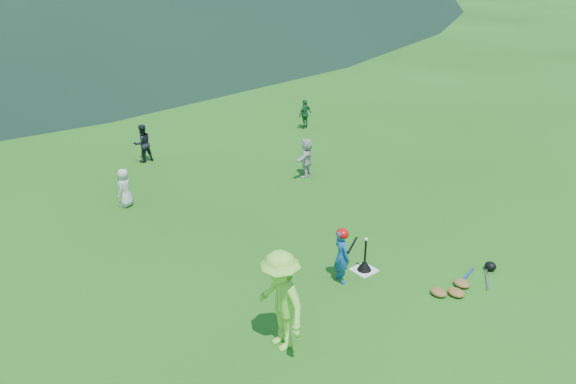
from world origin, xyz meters
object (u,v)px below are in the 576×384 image
object	(u,v)px
home_plate	(364,270)
fielder_a	(125,188)
batter_child	(341,256)
batting_tee	(364,265)
fielder_b	(143,143)
fielder_d	(306,157)
adult_coach	(281,301)
equipment_pile	(462,283)
fielder_c	(305,114)

from	to	relation	value
home_plate	fielder_a	distance (m)	6.50
batter_child	batting_tee	xyz separation A→B (m)	(0.64, -0.04, -0.45)
batter_child	fielder_a	distance (m)	6.22
fielder_b	fielder_d	bearing A→B (deg)	127.52
fielder_a	home_plate	bearing A→B (deg)	78.02
batting_tee	adult_coach	bearing A→B (deg)	-165.10
home_plate	fielder_d	size ratio (longest dim) A/B	0.40
home_plate	fielder_b	bearing A→B (deg)	94.94
home_plate	batting_tee	bearing A→B (deg)	0.00
batting_tee	fielder_d	bearing A→B (deg)	62.68
batting_tee	equipment_pile	bearing A→B (deg)	-56.21
fielder_a	adult_coach	bearing A→B (deg)	52.92
batter_child	batting_tee	distance (m)	0.78
batter_child	fielder_b	size ratio (longest dim) A/B	0.98
home_plate	adult_coach	distance (m)	3.02
home_plate	fielder_a	xyz separation A→B (m)	(-2.50, 5.98, 0.50)
adult_coach	fielder_a	distance (m)	6.74
fielder_a	fielder_b	world-z (taller)	fielder_b
home_plate	fielder_a	world-z (taller)	fielder_a
fielder_c	equipment_pile	distance (m)	10.45
batting_tee	home_plate	bearing A→B (deg)	0.00
fielder_b	equipment_pile	xyz separation A→B (m)	(1.83, -10.21, -0.52)
batter_child	equipment_pile	xyz separation A→B (m)	(1.72, -1.66, -0.51)
fielder_d	home_plate	bearing A→B (deg)	31.33
fielder_d	batting_tee	bearing A→B (deg)	31.33
batter_child	fielder_d	bearing A→B (deg)	-20.59
fielder_a	batting_tee	xyz separation A→B (m)	(2.50, -5.98, -0.38)
fielder_c	fielder_d	bearing A→B (deg)	40.10
adult_coach	fielder_d	xyz separation A→B (m)	(5.16, 5.35, -0.34)
home_plate	adult_coach	bearing A→B (deg)	-165.10
fielder_b	home_plate	bearing A→B (deg)	94.34
fielder_b	batting_tee	size ratio (longest dim) A/B	1.73
adult_coach	fielder_d	distance (m)	7.44
adult_coach	fielder_c	xyz separation A→B (m)	(8.00, 8.70, -0.37)
batter_child	fielder_a	size ratio (longest dim) A/B	1.14
home_plate	fielder_c	xyz separation A→B (m)	(5.21, 7.96, 0.52)
fielder_d	equipment_pile	distance (m)	6.38
equipment_pile	fielder_a	bearing A→B (deg)	115.23
batting_tee	fielder_c	bearing A→B (deg)	56.79
fielder_c	batting_tee	size ratio (longest dim) A/B	1.55
adult_coach	batting_tee	xyz separation A→B (m)	(2.78, 0.74, -0.77)
fielder_a	equipment_pile	distance (m)	8.42
adult_coach	fielder_a	world-z (taller)	adult_coach
equipment_pile	batter_child	bearing A→B (deg)	136.00
batter_child	fielder_c	size ratio (longest dim) A/B	1.09
fielder_b	fielder_d	xyz separation A→B (m)	(3.12, -3.98, -0.03)
adult_coach	fielder_d	size ratio (longest dim) A/B	1.61
fielder_a	fielder_b	xyz separation A→B (m)	(1.76, 2.60, 0.08)
home_plate	batter_child	distance (m)	0.85
adult_coach	batting_tee	size ratio (longest dim) A/B	2.65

